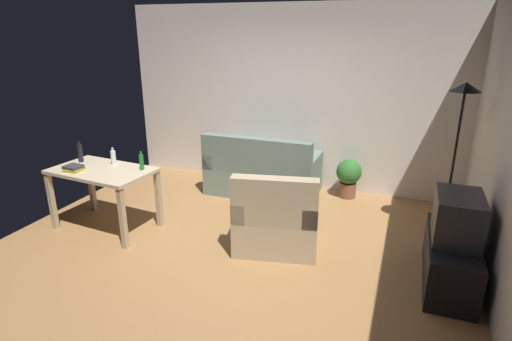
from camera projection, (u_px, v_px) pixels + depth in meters
ground_plane at (232, 245)px, 4.73m from camera, size 5.20×4.40×0.02m
wall_rear at (289, 98)px, 6.23m from camera, size 5.20×0.10×2.70m
couch at (262, 174)px, 6.10m from camera, size 1.60×0.84×0.92m
tv_stand at (450, 261)px, 3.94m from camera, size 0.44×1.10×0.48m
tv at (458, 218)px, 3.78m from camera, size 0.41×0.60×0.44m
torchiere_lamp at (461, 119)px, 4.46m from camera, size 0.32×0.32×1.81m
desk at (103, 178)px, 4.94m from camera, size 1.26×0.80×0.76m
potted_plant at (349, 176)px, 5.96m from camera, size 0.36×0.36×0.57m
armchair at (277, 220)px, 4.60m from camera, size 1.05×1.01×0.92m
bottle_dark at (80, 153)px, 5.14m from camera, size 0.06×0.06×0.26m
bottle_clear at (113, 157)px, 5.06m from camera, size 0.06×0.06×0.21m
bottle_green at (142, 162)px, 4.85m from camera, size 0.05×0.05×0.22m
book_stack at (74, 168)px, 4.84m from camera, size 0.22×0.19×0.06m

